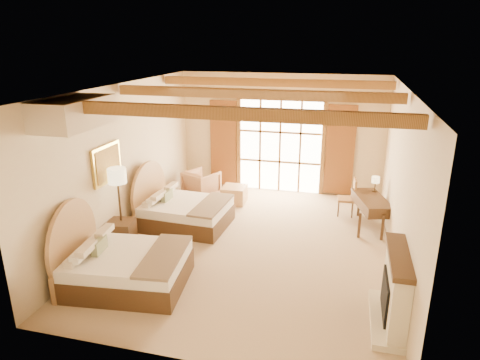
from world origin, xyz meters
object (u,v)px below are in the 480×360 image
(desk, at_px, (370,211))
(nightstand, at_px, (121,235))
(bed_far, at_px, (180,209))
(bed_near, at_px, (119,263))
(armchair, at_px, (201,184))

(desk, bearing_deg, nightstand, -170.92)
(bed_far, bearing_deg, nightstand, -113.55)
(bed_far, bearing_deg, bed_near, -88.51)
(bed_near, height_order, nightstand, bed_near)
(bed_far, height_order, nightstand, bed_far)
(nightstand, height_order, desk, desk)
(bed_far, bearing_deg, desk, 15.89)
(desk, bearing_deg, armchair, 151.74)
(armchair, bearing_deg, bed_near, 116.16)
(bed_far, distance_m, armchair, 1.85)
(armchair, xyz_separation_m, desk, (4.30, -0.90, 0.02))
(bed_near, xyz_separation_m, bed_far, (0.07, 2.56, -0.02))
(bed_near, bearing_deg, bed_far, 81.92)
(bed_far, distance_m, nightstand, 1.55)
(desk, bearing_deg, bed_far, 176.33)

